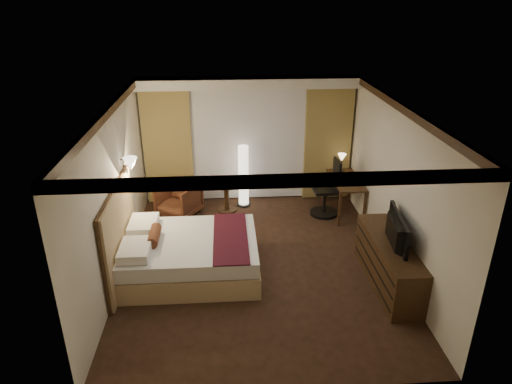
{
  "coord_description": "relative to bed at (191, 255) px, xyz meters",
  "views": [
    {
      "loc": [
        -0.5,
        -6.64,
        4.28
      ],
      "look_at": [
        0.0,
        0.4,
        1.15
      ],
      "focal_mm": 32.0,
      "sensor_mm": 36.0,
      "label": 1
    }
  ],
  "objects": [
    {
      "name": "right_wall",
      "position": [
        3.36,
        0.2,
        1.03
      ],
      "size": [
        0.02,
        5.5,
        2.7
      ],
      "primitive_type": "cube",
      "color": "beige",
      "rests_on": "floor"
    },
    {
      "name": "headboard",
      "position": [
        -1.09,
        0.0,
        0.43
      ],
      "size": [
        0.12,
        1.99,
        1.5
      ],
      "primitive_type": null,
      "color": "tan",
      "rests_on": "floor"
    },
    {
      "name": "wall_sconce",
      "position": [
        -0.98,
        0.85,
        1.3
      ],
      "size": [
        0.24,
        0.24,
        0.24
      ],
      "primitive_type": null,
      "color": "white",
      "rests_on": "left_wall"
    },
    {
      "name": "dresser",
      "position": [
        3.11,
        -0.54,
        0.06
      ],
      "size": [
        0.5,
        1.93,
        0.75
      ],
      "primitive_type": null,
      "color": "black",
      "rests_on": "floor"
    },
    {
      "name": "desk_lamp",
      "position": [
        3.06,
        2.48,
        0.6
      ],
      "size": [
        0.18,
        0.18,
        0.34
      ],
      "primitive_type": null,
      "color": "#FFD899",
      "rests_on": "desk"
    },
    {
      "name": "television",
      "position": [
        3.08,
        -0.54,
        0.74
      ],
      "size": [
        0.73,
        1.13,
        0.14
      ],
      "primitive_type": "imported",
      "rotation": [
        0.0,
        0.0,
        1.46
      ],
      "color": "black",
      "rests_on": "dresser"
    },
    {
      "name": "back_wall",
      "position": [
        1.11,
        2.95,
        1.03
      ],
      "size": [
        4.5,
        0.02,
        2.7
      ],
      "primitive_type": "cube",
      "color": "beige",
      "rests_on": "floor"
    },
    {
      "name": "left_wall",
      "position": [
        -1.14,
        0.2,
        1.03
      ],
      "size": [
        0.02,
        5.5,
        2.7
      ],
      "primitive_type": "cube",
      "color": "beige",
      "rests_on": "floor"
    },
    {
      "name": "office_chair",
      "position": [
        2.62,
        1.95,
        0.28
      ],
      "size": [
        0.6,
        0.6,
        1.19
      ],
      "primitive_type": null,
      "rotation": [
        0.0,
        0.0,
        0.05
      ],
      "color": "black",
      "rests_on": "floor"
    },
    {
      "name": "soffit",
      "position": [
        1.11,
        2.7,
        2.28
      ],
      "size": [
        4.5,
        0.5,
        0.2
      ],
      "primitive_type": "cube",
      "color": "white",
      "rests_on": "ceiling"
    },
    {
      "name": "curtain_left_drape",
      "position": [
        -0.59,
        2.81,
        0.93
      ],
      "size": [
        1.0,
        0.14,
        2.45
      ],
      "primitive_type": "cube",
      "color": "#9E8348",
      "rests_on": "back_wall"
    },
    {
      "name": "desk",
      "position": [
        3.06,
        2.0,
        0.06
      ],
      "size": [
        0.55,
        1.25,
        0.75
      ],
      "primitive_type": null,
      "color": "black",
      "rests_on": "floor"
    },
    {
      "name": "curtain_right_drape",
      "position": [
        2.81,
        2.81,
        0.93
      ],
      "size": [
        1.0,
        0.14,
        2.45
      ],
      "primitive_type": "cube",
      "color": "#9E8348",
      "rests_on": "back_wall"
    },
    {
      "name": "curtain_sheer",
      "position": [
        1.11,
        2.87,
        0.93
      ],
      "size": [
        2.48,
        0.04,
        2.45
      ],
      "primitive_type": "cube",
      "color": "silver",
      "rests_on": "back_wall"
    },
    {
      "name": "floor_lamp",
      "position": [
        0.98,
        2.51,
        0.36
      ],
      "size": [
        0.29,
        0.29,
        1.36
      ],
      "primitive_type": null,
      "color": "white",
      "rests_on": "floor"
    },
    {
      "name": "armchair",
      "position": [
        -0.38,
        2.14,
        0.06
      ],
      "size": [
        0.99,
        0.97,
        0.76
      ],
      "primitive_type": "imported",
      "rotation": [
        0.0,
        0.0,
        -0.55
      ],
      "color": "#432814",
      "rests_on": "floor"
    },
    {
      "name": "side_table",
      "position": [
        0.6,
        2.27,
        -0.01
      ],
      "size": [
        0.56,
        0.56,
        0.62
      ],
      "primitive_type": null,
      "color": "black",
      "rests_on": "floor"
    },
    {
      "name": "ceiling",
      "position": [
        1.11,
        0.2,
        2.38
      ],
      "size": [
        4.5,
        5.5,
        0.01
      ],
      "primitive_type": "cube",
      "color": "white",
      "rests_on": "back_wall"
    },
    {
      "name": "bed",
      "position": [
        0.0,
        0.0,
        0.0
      ],
      "size": [
        2.17,
        1.69,
        0.63
      ],
      "primitive_type": null,
      "color": "white",
      "rests_on": "floor"
    },
    {
      "name": "floor",
      "position": [
        1.11,
        0.2,
        -0.32
      ],
      "size": [
        4.5,
        5.5,
        0.01
      ],
      "primitive_type": "cube",
      "color": "black",
      "rests_on": "ground"
    },
    {
      "name": "crown_molding",
      "position": [
        1.11,
        0.2,
        2.32
      ],
      "size": [
        4.5,
        5.5,
        0.12
      ],
      "primitive_type": null,
      "color": "black",
      "rests_on": "ceiling"
    }
  ]
}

